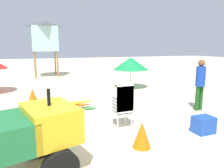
% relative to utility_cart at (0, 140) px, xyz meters
% --- Properties ---
extents(ground, '(80.00, 80.00, 0.00)m').
position_rel_utility_cart_xyz_m(ground, '(1.70, 0.13, -0.78)').
color(ground, beige).
extents(utility_cart, '(2.76, 1.82, 1.50)m').
position_rel_utility_cart_xyz_m(utility_cart, '(0.00, 0.00, 0.00)').
color(utility_cart, '#1E6B38').
rests_on(utility_cart, ground).
extents(stacked_plastic_chairs, '(0.48, 0.48, 1.29)m').
position_rel_utility_cart_xyz_m(stacked_plastic_chairs, '(2.81, 1.48, -0.04)').
color(stacked_plastic_chairs, white).
rests_on(stacked_plastic_chairs, ground).
extents(surfboard_pile, '(2.57, 0.94, 0.32)m').
position_rel_utility_cart_xyz_m(surfboard_pile, '(1.41, 3.61, -0.63)').
color(surfboard_pile, green).
rests_on(surfboard_pile, ground).
extents(lifeguard_near_left, '(0.32, 0.32, 1.80)m').
position_rel_utility_cart_xyz_m(lifeguard_near_left, '(5.99, 1.99, 0.26)').
color(lifeguard_near_left, '#194C19').
rests_on(lifeguard_near_left, ground).
extents(lifeguard_tower, '(1.98, 1.98, 4.17)m').
position_rel_utility_cart_xyz_m(lifeguard_tower, '(1.59, 12.95, 2.27)').
color(lifeguard_tower, olive).
rests_on(lifeguard_tower, ground).
extents(beach_umbrella_mid, '(1.93, 1.93, 1.68)m').
position_rel_utility_cart_xyz_m(beach_umbrella_mid, '(5.58, 6.55, 0.56)').
color(beach_umbrella_mid, beige).
rests_on(beach_umbrella_mid, ground).
extents(traffic_cone_near, '(0.34, 0.34, 0.48)m').
position_rel_utility_cart_xyz_m(traffic_cone_near, '(0.51, 5.73, -0.54)').
color(traffic_cone_near, orange).
rests_on(traffic_cone_near, ground).
extents(traffic_cone_far, '(0.41, 0.41, 0.59)m').
position_rel_utility_cart_xyz_m(traffic_cone_far, '(2.72, 0.30, -0.49)').
color(traffic_cone_far, orange).
rests_on(traffic_cone_far, ground).
extents(cooler_box, '(0.52, 0.40, 0.44)m').
position_rel_utility_cart_xyz_m(cooler_box, '(4.62, 0.40, -0.57)').
color(cooler_box, blue).
rests_on(cooler_box, ground).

